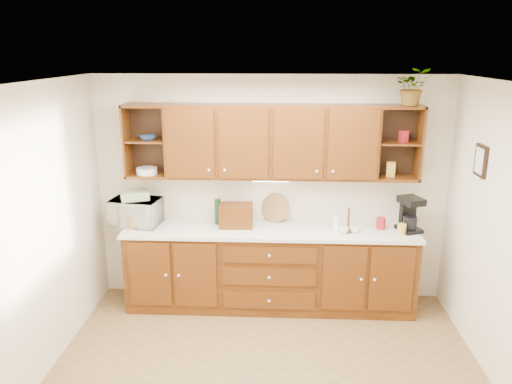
# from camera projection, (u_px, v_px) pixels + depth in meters

# --- Properties ---
(ceiling) EXTENTS (4.00, 4.00, 0.00)m
(ceiling) POSITION_uv_depth(u_px,v_px,m) (268.00, 85.00, 3.69)
(ceiling) COLOR white
(ceiling) RESTS_ON back_wall
(back_wall) EXTENTS (4.00, 0.00, 4.00)m
(back_wall) POSITION_uv_depth(u_px,v_px,m) (271.00, 190.00, 5.73)
(back_wall) COLOR #ECE1C7
(back_wall) RESTS_ON floor
(left_wall) EXTENTS (0.00, 3.50, 3.50)m
(left_wall) POSITION_uv_depth(u_px,v_px,m) (26.00, 244.00, 4.14)
(left_wall) COLOR #ECE1C7
(left_wall) RESTS_ON floor
(base_cabinets) EXTENTS (3.20, 0.60, 0.90)m
(base_cabinets) POSITION_uv_depth(u_px,v_px,m) (270.00, 269.00, 5.67)
(base_cabinets) COLOR #391806
(base_cabinets) RESTS_ON floor
(countertop) EXTENTS (3.24, 0.64, 0.04)m
(countertop) POSITION_uv_depth(u_px,v_px,m) (270.00, 230.00, 5.53)
(countertop) COLOR silver
(countertop) RESTS_ON base_cabinets
(upper_cabinets) EXTENTS (3.20, 0.33, 0.80)m
(upper_cabinets) POSITION_uv_depth(u_px,v_px,m) (272.00, 141.00, 5.41)
(upper_cabinets) COLOR #391806
(upper_cabinets) RESTS_ON back_wall
(undercabinet_light) EXTENTS (0.40, 0.05, 0.02)m
(undercabinet_light) POSITION_uv_depth(u_px,v_px,m) (271.00, 180.00, 5.47)
(undercabinet_light) COLOR white
(undercabinet_light) RESTS_ON upper_cabinets
(framed_picture) EXTENTS (0.03, 0.24, 0.30)m
(framed_picture) POSITION_uv_depth(u_px,v_px,m) (481.00, 161.00, 4.67)
(framed_picture) COLOR black
(framed_picture) RESTS_ON right_wall
(wicker_basket) EXTENTS (0.28, 0.28, 0.16)m
(wicker_basket) POSITION_uv_depth(u_px,v_px,m) (135.00, 220.00, 5.59)
(wicker_basket) COLOR olive
(wicker_basket) RESTS_ON countertop
(microwave) EXTENTS (0.58, 0.44, 0.30)m
(microwave) POSITION_uv_depth(u_px,v_px,m) (136.00, 212.00, 5.63)
(microwave) COLOR beige
(microwave) RESTS_ON countertop
(towel_stack) EXTENTS (0.36, 0.32, 0.09)m
(towel_stack) POSITION_uv_depth(u_px,v_px,m) (135.00, 195.00, 5.57)
(towel_stack) COLOR #DDDD68
(towel_stack) RESTS_ON microwave
(wine_bottle) EXTENTS (0.07, 0.07, 0.29)m
(wine_bottle) POSITION_uv_depth(u_px,v_px,m) (218.00, 212.00, 5.64)
(wine_bottle) COLOR black
(wine_bottle) RESTS_ON countertop
(woven_tray) EXTENTS (0.34, 0.20, 0.33)m
(woven_tray) POSITION_uv_depth(u_px,v_px,m) (275.00, 221.00, 5.76)
(woven_tray) COLOR olive
(woven_tray) RESTS_ON countertop
(bread_box) EXTENTS (0.38, 0.25, 0.26)m
(bread_box) POSITION_uv_depth(u_px,v_px,m) (236.00, 215.00, 5.56)
(bread_box) COLOR #391806
(bread_box) RESTS_ON countertop
(mug_tree) EXTENTS (0.25, 0.25, 0.28)m
(mug_tree) POSITION_uv_depth(u_px,v_px,m) (348.00, 228.00, 5.42)
(mug_tree) COLOR #391806
(mug_tree) RESTS_ON countertop
(canister_red) EXTENTS (0.11, 0.11, 0.13)m
(canister_red) POSITION_uv_depth(u_px,v_px,m) (381.00, 223.00, 5.51)
(canister_red) COLOR #A6181E
(canister_red) RESTS_ON countertop
(canister_white) EXTENTS (0.09, 0.09, 0.16)m
(canister_white) POSITION_uv_depth(u_px,v_px,m) (337.00, 224.00, 5.43)
(canister_white) COLOR white
(canister_white) RESTS_ON countertop
(canister_yellow) EXTENTS (0.09, 0.09, 0.11)m
(canister_yellow) POSITION_uv_depth(u_px,v_px,m) (402.00, 229.00, 5.36)
(canister_yellow) COLOR gold
(canister_yellow) RESTS_ON countertop
(coffee_maker) EXTENTS (0.28, 0.32, 0.38)m
(coffee_maker) POSITION_uv_depth(u_px,v_px,m) (409.00, 214.00, 5.44)
(coffee_maker) COLOR black
(coffee_maker) RESTS_ON countertop
(bowl_stack) EXTENTS (0.24, 0.24, 0.05)m
(bowl_stack) POSITION_uv_depth(u_px,v_px,m) (148.00, 138.00, 5.45)
(bowl_stack) COLOR navy
(bowl_stack) RESTS_ON upper_cabinets
(plate_stack) EXTENTS (0.28, 0.28, 0.07)m
(plate_stack) POSITION_uv_depth(u_px,v_px,m) (147.00, 171.00, 5.54)
(plate_stack) COLOR white
(plate_stack) RESTS_ON upper_cabinets
(pantry_box_yellow) EXTENTS (0.10, 0.08, 0.16)m
(pantry_box_yellow) POSITION_uv_depth(u_px,v_px,m) (391.00, 169.00, 5.42)
(pantry_box_yellow) COLOR gold
(pantry_box_yellow) RESTS_ON upper_cabinets
(pantry_box_red) EXTENTS (0.10, 0.09, 0.12)m
(pantry_box_red) POSITION_uv_depth(u_px,v_px,m) (404.00, 136.00, 5.31)
(pantry_box_red) COLOR #A6181E
(pantry_box_red) RESTS_ON upper_cabinets
(potted_plant) EXTENTS (0.39, 0.35, 0.39)m
(potted_plant) POSITION_uv_depth(u_px,v_px,m) (413.00, 87.00, 5.11)
(potted_plant) COLOR #999999
(potted_plant) RESTS_ON upper_cabinets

